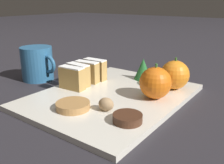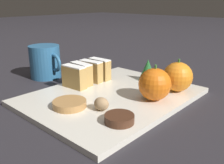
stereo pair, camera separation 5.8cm
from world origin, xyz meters
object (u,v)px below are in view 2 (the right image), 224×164
object	(u,v)px
orange_far	(178,77)
chocolate_cookie	(119,119)
walnut	(101,104)
orange_near	(155,84)
coffee_mug	(45,62)

from	to	relation	value
orange_far	chocolate_cookie	distance (m)	0.22
chocolate_cookie	orange_far	bearing A→B (deg)	91.35
orange_far	chocolate_cookie	bearing A→B (deg)	-88.65
orange_far	walnut	size ratio (longest dim) A/B	2.44
orange_near	orange_far	size ratio (longest dim) A/B	1.00
coffee_mug	walnut	bearing A→B (deg)	-13.50
walnut	chocolate_cookie	world-z (taller)	walnut
orange_far	coffee_mug	size ratio (longest dim) A/B	0.65
walnut	coffee_mug	xyz separation A→B (m)	(-0.31, 0.07, 0.02)
coffee_mug	orange_near	bearing A→B (deg)	7.14
chocolate_cookie	coffee_mug	world-z (taller)	coffee_mug
orange_near	chocolate_cookie	distance (m)	0.14
chocolate_cookie	coffee_mug	size ratio (longest dim) A/B	0.45
walnut	orange_far	bearing A→B (deg)	74.43
orange_near	chocolate_cookie	xyz separation A→B (m)	(0.01, -0.14, -0.03)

